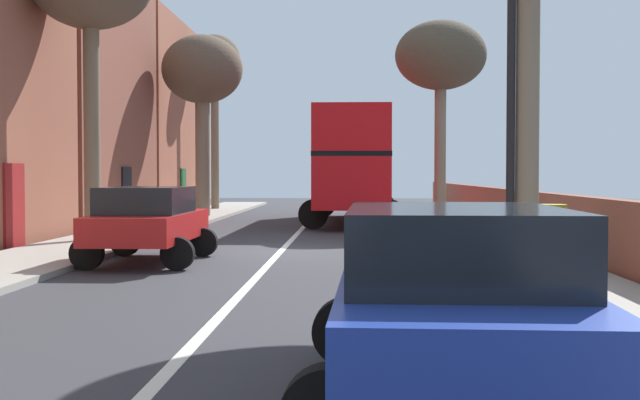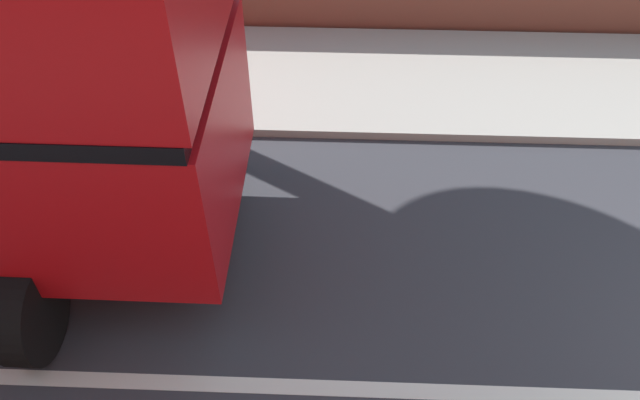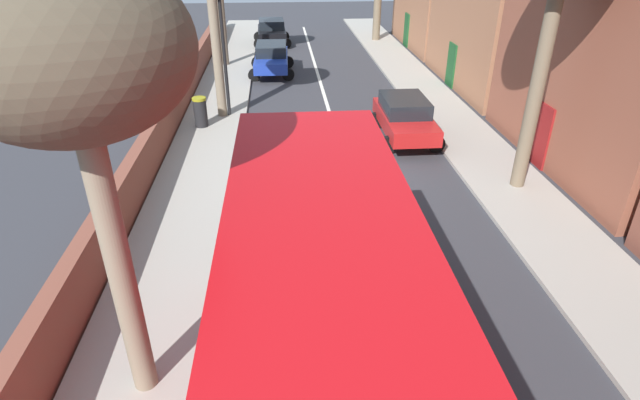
% 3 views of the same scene
% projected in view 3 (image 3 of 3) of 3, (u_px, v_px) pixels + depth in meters
% --- Properties ---
extents(ground_plane, '(84.00, 84.00, 0.00)m').
position_uv_depth(ground_plane, '(347.00, 171.00, 16.77)').
color(ground_plane, '#333338').
extents(road_centre_line, '(0.16, 54.00, 0.01)m').
position_uv_depth(road_centre_line, '(347.00, 171.00, 16.77)').
color(road_centre_line, silver).
rests_on(road_centre_line, ground).
extents(sidewalk_left, '(2.60, 60.00, 0.12)m').
position_uv_depth(sidewalk_left, '(490.00, 164.00, 17.10)').
color(sidewalk_left, '#9E998E').
rests_on(sidewalk_left, ground).
extents(sidewalk_right, '(2.60, 60.00, 0.12)m').
position_uv_depth(sidewalk_right, '(198.00, 174.00, 16.39)').
color(sidewalk_right, '#9E998E').
rests_on(sidewalk_right, ground).
extents(terraced_houses_left, '(4.07, 47.62, 10.79)m').
position_uv_depth(terraced_houses_left, '(626.00, 13.00, 15.33)').
color(terraced_houses_left, '#9E6647').
rests_on(terraced_houses_left, ground).
extents(boundary_wall_right, '(0.36, 54.00, 1.39)m').
position_uv_depth(boundary_wall_right, '(147.00, 158.00, 15.97)').
color(boundary_wall_right, brown).
rests_on(boundary_wall_right, ground).
extents(parked_car_blue_right_0, '(2.49, 4.42, 1.59)m').
position_uv_depth(parked_car_blue_right_0, '(272.00, 57.00, 27.28)').
color(parked_car_blue_right_0, '#1E389E').
rests_on(parked_car_blue_right_0, ground).
extents(parked_car_black_right_1, '(2.58, 4.02, 1.62)m').
position_uv_depth(parked_car_black_right_1, '(272.00, 31.00, 34.06)').
color(parked_car_black_right_1, black).
rests_on(parked_car_black_right_1, ground).
extents(parked_car_red_left_2, '(2.41, 4.13, 1.58)m').
position_uv_depth(parked_car_red_left_2, '(405.00, 116.00, 18.86)').
color(parked_car_red_left_2, '#AD1919').
rests_on(parked_car_red_left_2, ground).
extents(street_tree_right_3, '(3.11, 3.11, 6.95)m').
position_uv_depth(street_tree_right_3, '(70.00, 58.00, 6.14)').
color(street_tree_right_3, '#7A6B56').
rests_on(street_tree_right_3, sidewalk_right).
extents(lamppost_right, '(0.32, 0.32, 6.31)m').
position_uv_depth(lamppost_right, '(222.00, 24.00, 19.64)').
color(lamppost_right, black).
rests_on(lamppost_right, sidewalk_right).
extents(litter_bin_right, '(0.55, 0.55, 1.17)m').
position_uv_depth(litter_bin_right, '(200.00, 112.00, 19.88)').
color(litter_bin_right, black).
rests_on(litter_bin_right, sidewalk_right).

